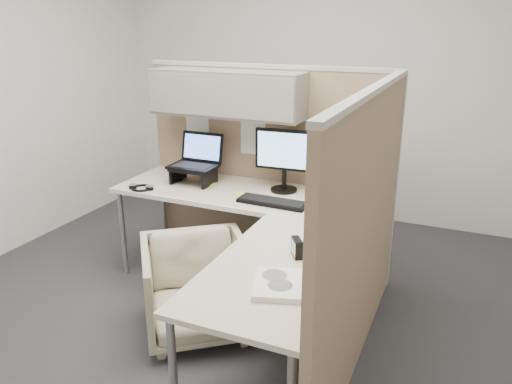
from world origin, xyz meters
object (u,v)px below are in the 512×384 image
at_px(office_chair, 197,284).
at_px(monitor_left, 284,155).
at_px(desk, 252,221).
at_px(keyboard, 273,202).

relative_size(office_chair, monitor_left, 1.46).
bearing_deg(desk, keyboard, 80.55).
height_order(office_chair, monitor_left, monitor_left).
xyz_separation_m(desk, monitor_left, (0.02, 0.55, 0.32)).
distance_m(desk, monitor_left, 0.64).
relative_size(desk, office_chair, 2.94).
bearing_deg(desk, office_chair, -126.22).
distance_m(monitor_left, keyboard, 0.40).
xyz_separation_m(monitor_left, keyboard, (0.03, -0.30, -0.26)).
height_order(monitor_left, keyboard, monitor_left).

